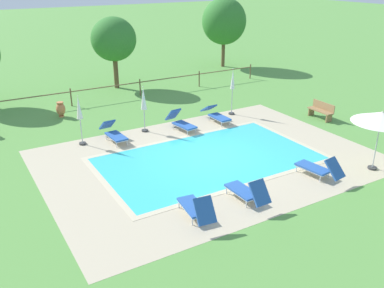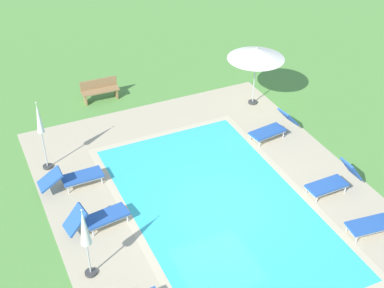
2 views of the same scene
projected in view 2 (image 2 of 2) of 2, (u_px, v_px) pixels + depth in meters
ground_plane at (219, 207)px, 16.78m from camera, size 160.00×160.00×0.00m
pool_deck_paving at (219, 207)px, 16.78m from camera, size 13.45×9.75×0.01m
swimming_pool_water at (219, 207)px, 16.78m from camera, size 8.79×5.09×0.01m
pool_coping_rim at (219, 207)px, 16.78m from camera, size 9.27×5.57×0.01m
sun_lounger_north_near_steps at (73, 177)px, 17.42m from camera, size 0.64×2.05×0.78m
sun_lounger_north_mid at (334, 181)px, 17.22m from camera, size 0.64×1.84×1.01m
sun_lounger_north_end at (274, 128)px, 19.79m from camera, size 0.85×1.96×0.96m
sun_lounger_south_near_corner at (97, 218)px, 15.83m from camera, size 0.86×1.96×0.96m
sun_lounger_south_mid at (378, 221)px, 15.71m from camera, size 0.82×1.88×1.01m
patio_umbrella_open_foreground at (256, 54)px, 20.80m from camera, size 2.20×2.20×2.41m
patio_umbrella_closed_row_west at (85, 232)px, 13.72m from camera, size 0.32×0.32×2.26m
patio_umbrella_closed_row_centre at (40, 125)px, 17.51m from camera, size 0.32×0.32×2.54m
wooden_bench_lawn_side at (100, 89)px, 21.99m from camera, size 0.48×1.51×0.87m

